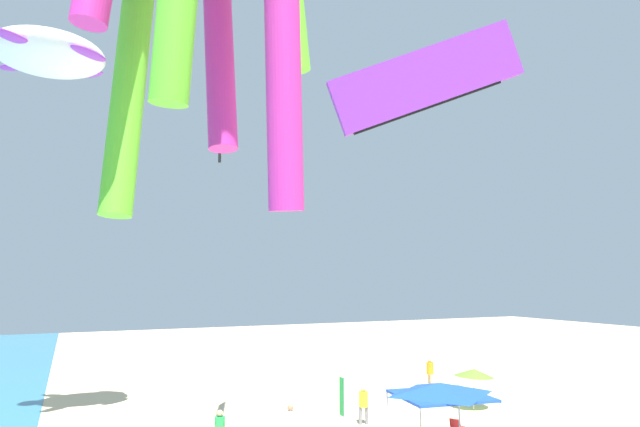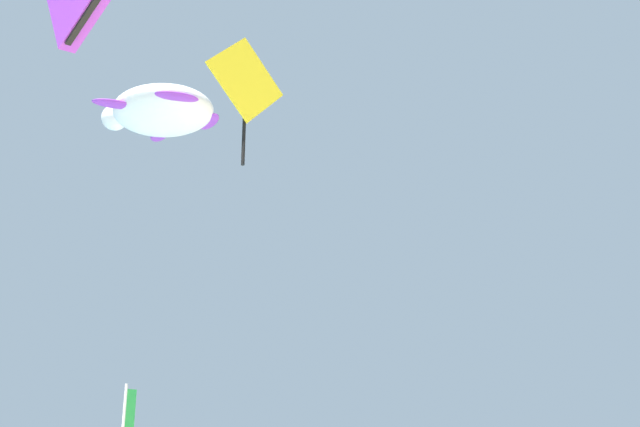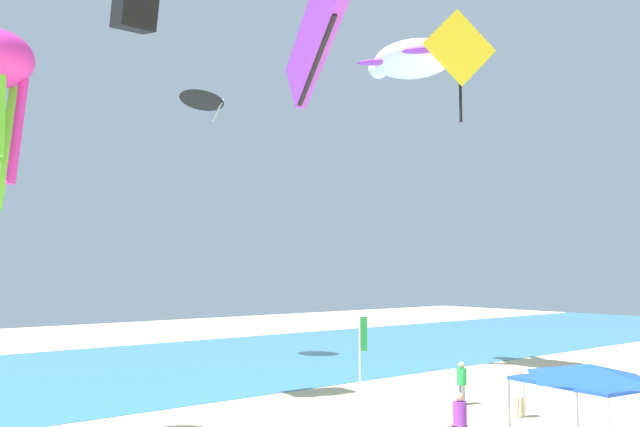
{
  "view_description": "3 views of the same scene",
  "coord_description": "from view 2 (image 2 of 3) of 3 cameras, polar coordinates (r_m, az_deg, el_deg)",
  "views": [
    {
      "loc": [
        -18.89,
        16.26,
        6.85
      ],
      "look_at": [
        -1.11,
        8.1,
        9.26
      ],
      "focal_mm": 30.3,
      "sensor_mm": 36.0,
      "label": 1
    },
    {
      "loc": [
        -15.66,
        -0.04,
        3.28
      ],
      "look_at": [
        -1.11,
        6.01,
        8.21
      ],
      "focal_mm": 38.13,
      "sensor_mm": 36.0,
      "label": 2
    },
    {
      "loc": [
        -19.17,
        -7.33,
        5.52
      ],
      "look_at": [
        -1.11,
        14.84,
        7.9
      ],
      "focal_mm": 37.56,
      "sensor_mm": 36.0,
      "label": 3
    }
  ],
  "objects": [
    {
      "name": "kite_diamond_yellow",
      "position": [
        24.79,
        -6.26,
        10.75
      ],
      "size": [
        3.3,
        1.41,
        5.05
      ],
      "rotation": [
        0.0,
        0.0,
        2.83
      ],
      "color": "yellow"
    },
    {
      "name": "kite_turtle_white",
      "position": [
        32.8,
        -13.24,
        8.31
      ],
      "size": [
        5.38,
        6.0,
        2.05
      ],
      "rotation": [
        0.0,
        0.0,
        1.59
      ],
      "color": "white"
    }
  ]
}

